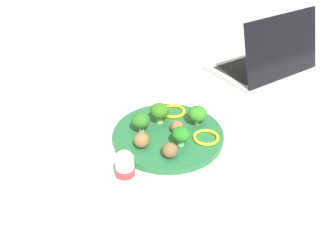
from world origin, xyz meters
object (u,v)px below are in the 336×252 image
pepper_ring_back_left (206,137)px  napkin (204,95)px  broccoli_floret_front_right (181,135)px  knife (198,93)px  meatball_mid_left (170,150)px  pepper_ring_far_rim (173,111)px  fork (208,96)px  laptop (265,62)px  yogurt_bottle (125,169)px  plate (168,135)px  broccoli_floret_back_right (160,111)px  broccoli_floret_near_rim (197,114)px  broccoli_floret_mid_right (141,121)px  meatball_far_rim (142,140)px  meatball_near_rim (177,127)px

pepper_ring_back_left → napkin: (-0.21, -0.11, -0.02)m
broccoli_floret_front_right → knife: (-0.26, -0.09, -0.04)m
meatball_mid_left → pepper_ring_far_rim: meatball_mid_left is taller
pepper_ring_far_rim → napkin: bearing=174.3°
fork → laptop: size_ratio=0.32×
napkin → yogurt_bottle: bearing=4.0°
napkin → plate: bearing=5.2°
broccoli_floret_back_right → pepper_ring_far_rim: 0.07m
broccoli_floret_front_right → broccoli_floret_near_rim: size_ratio=0.94×
broccoli_floret_back_right → pepper_ring_back_left: size_ratio=0.85×
broccoli_floret_front_right → broccoli_floret_near_rim: bearing=-174.4°
broccoli_floret_mid_right → pepper_ring_back_left: (-0.06, 0.15, -0.03)m
broccoli_floret_front_right → fork: bearing=-167.6°
plate → broccoli_floret_front_right: 0.07m
napkin → yogurt_bottle: size_ratio=2.27×
plate → knife: bearing=-170.2°
plate → broccoli_floret_near_rim: broccoli_floret_near_rim is taller
broccoli_floret_near_rim → meatball_mid_left: bearing=4.1°
broccoli_floret_near_rim → meatball_far_rim: 0.17m
pepper_ring_back_left → napkin: 0.24m
napkin → yogurt_bottle: 0.42m
meatball_near_rim → napkin: bearing=-170.1°
broccoli_floret_back_right → broccoli_floret_near_rim: (-0.05, 0.09, -0.00)m
pepper_ring_back_left → meatball_near_rim: bearing=-79.0°
fork → knife: same height
pepper_ring_back_left → pepper_ring_far_rim: size_ratio=0.98×
broccoli_floret_mid_right → meatball_far_rim: (0.05, 0.04, -0.01)m
meatball_mid_left → meatball_near_rim: (-0.09, -0.04, -0.00)m
plate → pepper_ring_far_rim: bearing=-156.8°
broccoli_floret_near_rim → meatball_near_rim: size_ratio=1.60×
meatball_mid_left → laptop: 0.57m
plate → napkin: plate is taller
broccoli_floret_front_right → knife: broccoli_floret_front_right is taller
plate → broccoli_floret_mid_right: (0.03, -0.06, 0.04)m
broccoli_floret_mid_right → yogurt_bottle: 0.16m
pepper_ring_far_rim → meatball_near_rim: bearing=36.8°
meatball_far_rim → pepper_ring_back_left: meatball_far_rim is taller
pepper_ring_far_rim → broccoli_floret_mid_right: bearing=-9.9°
broccoli_floret_front_right → meatball_mid_left: 0.05m
plate → broccoli_floret_back_right: bearing=-122.3°
broccoli_floret_front_right → meatball_mid_left: bearing=1.3°
napkin → broccoli_floret_mid_right: bearing=-7.6°
plate → fork: plate is taller
pepper_ring_far_rim → knife: (-0.15, -0.00, -0.01)m
napkin → broccoli_floret_back_right: bearing=-5.5°
plate → broccoli_floret_near_rim: (-0.07, 0.04, 0.04)m
meatball_far_rim → meatball_near_rim: meatball_far_rim is taller
broccoli_floret_mid_right → laptop: 0.54m
pepper_ring_back_left → knife: pepper_ring_back_left is taller
broccoli_floret_back_right → pepper_ring_back_left: bearing=90.5°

